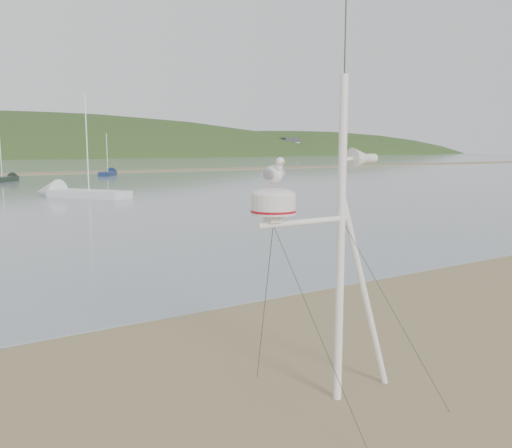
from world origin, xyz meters
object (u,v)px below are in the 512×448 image
sailboat_blue_far (110,173)px  sailboat_dark_mid (9,179)px  mast_rig (338,310)px  sailboat_white_near (65,193)px

sailboat_blue_far → sailboat_dark_mid: 14.23m
mast_rig → sailboat_white_near: sailboat_white_near is taller
mast_rig → sailboat_white_near: size_ratio=0.69×
mast_rig → sailboat_dark_mid: 55.00m
mast_rig → sailboat_dark_mid: size_ratio=1.01×
sailboat_blue_far → sailboat_dark_mid: (-12.62, -6.56, 0.00)m
sailboat_blue_far → sailboat_white_near: size_ratio=0.72×
sailboat_blue_far → sailboat_white_near: bearing=-113.7°
sailboat_blue_far → sailboat_dark_mid: size_ratio=1.06×
mast_rig → sailboat_blue_far: bearing=74.8°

